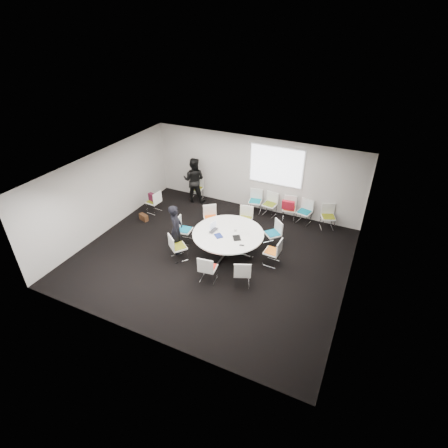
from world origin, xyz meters
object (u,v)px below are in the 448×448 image
at_px(chair_ring_g, 208,273).
at_px(cup, 235,230).
at_px(maroon_bag, 153,198).
at_px(chair_ring_f, 178,251).
at_px(chair_back_e, 327,221).
at_px(person_back, 194,180).
at_px(conference_table, 228,238).
at_px(chair_ring_a, 272,256).
at_px(laptop, 215,231).
at_px(chair_ring_e, 184,234).
at_px(chair_back_c, 289,213).
at_px(brown_bag, 144,217).
at_px(person_main, 176,229).
at_px(chair_back_b, 269,209).
at_px(chair_ring_h, 242,277).
at_px(chair_person_back, 197,193).
at_px(chair_ring_b, 272,238).
at_px(chair_ring_c, 245,224).
at_px(chair_back_d, 304,216).
at_px(chair_back_a, 255,205).
at_px(chair_ring_d, 211,223).
at_px(chair_spare_left, 154,206).

height_order(chair_ring_g, cup, chair_ring_g).
bearing_deg(maroon_bag, chair_ring_f, -41.73).
distance_m(chair_back_e, person_back, 5.25).
xyz_separation_m(conference_table, chair_ring_a, (1.45, 0.03, -0.26)).
xyz_separation_m(chair_back_e, maroon_bag, (-6.13, -1.64, 0.34)).
xyz_separation_m(chair_ring_a, person_back, (-4.11, 2.59, 0.62)).
distance_m(chair_ring_a, laptop, 1.91).
distance_m(chair_ring_e, chair_back_c, 3.93).
bearing_deg(brown_bag, person_main, -27.24).
relative_size(chair_back_b, laptop, 2.45).
bearing_deg(brown_bag, chair_ring_f, -31.32).
height_order(conference_table, chair_ring_e, chair_ring_e).
xyz_separation_m(chair_ring_h, person_back, (-3.66, 3.86, 0.62)).
xyz_separation_m(chair_person_back, person_back, (0.00, -0.17, 0.62)).
bearing_deg(chair_ring_b, chair_ring_c, 20.92).
bearing_deg(brown_bag, chair_back_d, 23.31).
distance_m(chair_ring_a, chair_ring_b, 0.98).
xyz_separation_m(conference_table, chair_ring_e, (-1.55, -0.06, -0.26)).
bearing_deg(chair_back_a, chair_ring_d, 52.63).
bearing_deg(chair_ring_a, chair_ring_f, 113.02).
xyz_separation_m(chair_ring_b, chair_back_e, (1.40, 1.82, 0.00)).
xyz_separation_m(chair_ring_b, chair_ring_c, (-1.14, 0.45, 0.00)).
height_order(chair_ring_e, chair_back_b, same).
bearing_deg(chair_back_b, chair_person_back, 7.65).
height_order(chair_back_b, chair_person_back, same).
height_order(chair_ring_f, chair_ring_g, same).
height_order(conference_table, laptop, laptop).
relative_size(chair_back_b, chair_back_c, 1.00).
bearing_deg(chair_back_b, chair_back_e, -172.38).
bearing_deg(brown_bag, chair_back_a, 33.80).
distance_m(chair_ring_a, chair_back_d, 2.75).
bearing_deg(cup, chair_ring_f, -140.82).
bearing_deg(conference_table, chair_ring_b, 40.20).
bearing_deg(person_main, chair_back_d, -67.96).
bearing_deg(conference_table, person_back, 135.48).
bearing_deg(chair_person_back, brown_bag, 59.95).
distance_m(chair_back_d, brown_bag, 5.79).
height_order(chair_ring_a, chair_back_a, same).
distance_m(chair_ring_a, chair_back_c, 2.77).
xyz_separation_m(chair_ring_h, cup, (-0.83, 1.42, 0.50)).
height_order(chair_ring_a, chair_ring_d, same).
bearing_deg(conference_table, chair_back_a, 93.26).
relative_size(chair_ring_e, chair_ring_h, 1.00).
bearing_deg(chair_back_d, laptop, 65.82).
distance_m(chair_ring_a, person_back, 4.90).
bearing_deg(chair_person_back, chair_back_b, 172.02).
bearing_deg(conference_table, chair_ring_f, -142.16).
bearing_deg(chair_back_d, chair_ring_d, 44.85).
bearing_deg(chair_spare_left, laptop, -106.32).
relative_size(maroon_bag, brown_bag, 1.11).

